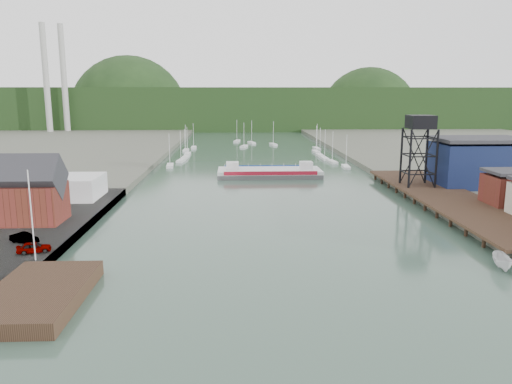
{
  "coord_description": "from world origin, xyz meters",
  "views": [
    {
      "loc": [
        -6.65,
        -53.37,
        23.22
      ],
      "look_at": [
        -2.76,
        42.36,
        4.0
      ],
      "focal_mm": 35.0,
      "sensor_mm": 36.0,
      "label": 1
    }
  ],
  "objects": [
    {
      "name": "white_shed",
      "position": [
        -44.0,
        50.0,
        3.85
      ],
      "size": [
        18.0,
        12.0,
        4.5
      ],
      "primitive_type": "cube",
      "color": "silver",
      "rests_on": "west_quay"
    },
    {
      "name": "chain_ferry",
      "position": [
        2.68,
        84.36,
        1.19
      ],
      "size": [
        28.71,
        11.8,
        4.13
      ],
      "rotation": [
        0.0,
        0.0,
        0.0
      ],
      "color": "#4C4D4F",
      "rests_on": "ground"
    },
    {
      "name": "distant_hills",
      "position": [
        -3.98,
        301.35,
        10.38
      ],
      "size": [
        500.0,
        120.0,
        80.0
      ],
      "color": "black",
      "rests_on": "ground"
    },
    {
      "name": "marina_sailboats",
      "position": [
        0.08,
        138.46,
        0.35
      ],
      "size": [
        57.71,
        92.65,
        0.9
      ],
      "color": "silver",
      "rests_on": "ground"
    },
    {
      "name": "west_quay",
      "position": [
        -40.0,
        20.0,
        0.8
      ],
      "size": [
        16.0,
        80.0,
        1.6
      ],
      "primitive_type": "cube",
      "color": "slate",
      "rests_on": "ground"
    },
    {
      "name": "east_pier",
      "position": [
        37.0,
        45.0,
        1.9
      ],
      "size": [
        14.0,
        70.0,
        2.45
      ],
      "color": "black",
      "rests_on": "ground"
    },
    {
      "name": "car_west_a",
      "position": [
        -34.43,
        13.27,
        2.36
      ],
      "size": [
        4.76,
        2.98,
        1.51
      ],
      "primitive_type": "imported",
      "rotation": [
        0.0,
        0.0,
        1.86
      ],
      "color": "#999999",
      "rests_on": "west_quay"
    },
    {
      "name": "ground",
      "position": [
        0.0,
        0.0,
        0.0
      ],
      "size": [
        600.0,
        600.0,
        0.0
      ],
      "primitive_type": "plane",
      "color": "#2D473D",
      "rests_on": "ground"
    },
    {
      "name": "blue_shed",
      "position": [
        50.0,
        60.0,
        7.06
      ],
      "size": [
        20.5,
        14.5,
        11.3
      ],
      "color": "black",
      "rests_on": "east_land"
    },
    {
      "name": "flagpole",
      "position": [
        -33.0,
        10.0,
        7.6
      ],
      "size": [
        0.16,
        0.16,
        12.0
      ],
      "primitive_type": "cylinder",
      "color": "silver",
      "rests_on": "west_quay"
    },
    {
      "name": "harbor_building",
      "position": [
        -42.0,
        30.0,
        6.09
      ],
      "size": [
        12.2,
        8.2,
        8.9
      ],
      "color": "#572418",
      "rests_on": "west_quay"
    },
    {
      "name": "west_stage",
      "position": [
        -29.0,
        0.0,
        0.9
      ],
      "size": [
        10.0,
        18.0,
        1.8
      ],
      "primitive_type": "cube",
      "color": "black",
      "rests_on": "ground"
    },
    {
      "name": "lift_tower",
      "position": [
        35.0,
        58.0,
        15.65
      ],
      "size": [
        6.5,
        6.5,
        16.0
      ],
      "color": "black",
      "rests_on": "east_pier"
    },
    {
      "name": "car_west_b",
      "position": [
        -37.65,
        17.9,
        2.34
      ],
      "size": [
        4.7,
        3.41,
        1.48
      ],
      "primitive_type": "imported",
      "rotation": [
        0.0,
        0.0,
        1.1
      ],
      "color": "#999999",
      "rests_on": "west_quay"
    },
    {
      "name": "smokestacks",
      "position": [
        -106.0,
        232.5,
        30.0
      ],
      "size": [
        11.2,
        8.2,
        60.0
      ],
      "color": "#B0B0AB",
      "rests_on": "ground"
    },
    {
      "name": "motorboat",
      "position": [
        28.7,
        8.28,
        1.05
      ],
      "size": [
        3.27,
        5.78,
        2.1
      ],
      "primitive_type": "imported",
      "rotation": [
        0.0,
        0.0,
        -0.24
      ],
      "color": "silver",
      "rests_on": "ground"
    }
  ]
}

